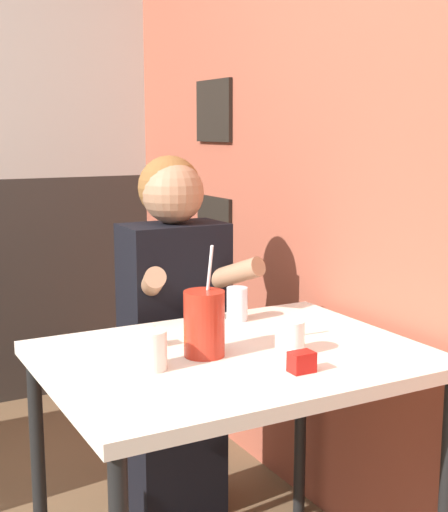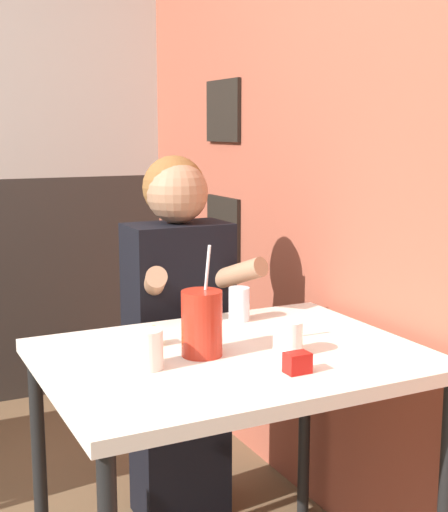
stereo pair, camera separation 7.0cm
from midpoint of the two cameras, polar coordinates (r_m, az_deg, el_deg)
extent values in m
cube|color=#9E4C38|center=(2.76, 4.49, 10.45)|extent=(0.06, 4.22, 2.70)
cube|color=black|center=(3.03, 0.60, 11.54)|extent=(0.02, 0.29, 0.26)
cube|color=black|center=(3.06, 0.59, 2.28)|extent=(0.02, 0.29, 0.27)
cube|color=beige|center=(1.90, 1.74, -8.21)|extent=(0.98, 0.75, 0.04)
cylinder|color=black|center=(2.05, 18.25, -18.75)|extent=(0.04, 0.04, 0.72)
cylinder|color=black|center=(2.19, -13.62, -16.57)|extent=(0.04, 0.04, 0.72)
cylinder|color=black|center=(2.51, 7.27, -12.75)|extent=(0.04, 0.04, 0.72)
cube|color=black|center=(2.57, -2.74, -15.31)|extent=(0.31, 0.20, 0.45)
cube|color=black|center=(2.40, -2.85, -4.18)|extent=(0.34, 0.20, 0.57)
sphere|color=brown|center=(2.36, -3.18, 5.53)|extent=(0.21, 0.21, 0.21)
sphere|color=#9E7051|center=(2.34, -2.93, 5.11)|extent=(0.20, 0.20, 0.20)
cylinder|color=#9E7051|center=(2.19, -4.66, -2.17)|extent=(0.14, 0.27, 0.15)
cylinder|color=#9E7051|center=(2.31, 1.62, -1.54)|extent=(0.14, 0.27, 0.15)
cylinder|color=#B22819|center=(1.84, -0.70, -5.42)|extent=(0.11, 0.11, 0.17)
cylinder|color=white|center=(1.81, -0.25, -1.23)|extent=(0.01, 0.04, 0.14)
cylinder|color=silver|center=(2.18, 2.13, -3.87)|extent=(0.06, 0.06, 0.10)
cylinder|color=silver|center=(1.87, 6.20, -6.53)|extent=(0.08, 0.08, 0.09)
cylinder|color=silver|center=(1.76, -5.10, -7.44)|extent=(0.08, 0.08, 0.10)
cube|color=#B7140F|center=(1.74, 7.05, -8.49)|extent=(0.06, 0.04, 0.05)
cube|color=yellow|center=(1.94, -5.14, -6.50)|extent=(0.06, 0.04, 0.05)
camera|label=1|loc=(0.04, -88.99, 0.18)|focal=50.00mm
camera|label=2|loc=(0.04, 91.01, -0.18)|focal=50.00mm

